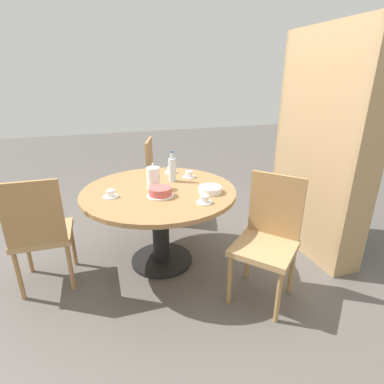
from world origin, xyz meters
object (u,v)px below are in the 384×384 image
Objects in this scene: water_bottle at (172,169)px; cup_a at (204,200)px; chair_b at (41,231)px; cup_c at (189,175)px; chair_c at (268,237)px; cup_b at (171,170)px; coffee_pot at (153,177)px; cake_main at (160,192)px; cup_d at (111,194)px; bookshelf at (320,149)px; chair_a at (162,178)px.

cup_a is at bearing 10.32° from water_bottle.
water_bottle is at bearing -167.68° from chair_b.
chair_b is 1.33m from cup_c.
chair_c is at bearing 30.83° from water_bottle.
cup_b is at bearing 161.90° from chair_c.
coffee_pot is 1.06× the size of cake_main.
cup_d is at bearing -52.01° from cup_b.
water_bottle is (-0.35, -1.28, -0.17)m from bookshelf.
bookshelf reaches higher than water_bottle.
cup_c is (0.19, 0.13, 0.00)m from cup_b.
chair_b is 1.27m from cup_a.
coffee_pot is 1.86× the size of cup_a.
cup_c is (-0.21, 0.38, -0.08)m from coffee_pot.
chair_a is 0.55m from cup_b.
chair_c is 1.03m from coffee_pot.
cup_c is (-0.06, 0.18, -0.09)m from water_bottle.
coffee_pot reaches higher than cup_b.
cup_b and cup_c have the same top height.
cake_main is 0.62m from cup_b.
water_bottle is 0.61m from cup_d.
water_bottle is 2.32× the size of cup_b.
bookshelf is 16.50× the size of cup_d.
chair_a reaches higher than cup_b.
cup_b is at bearing 127.99° from cup_d.
chair_b and chair_c have the same top height.
chair_b is (0.97, -1.16, 0.00)m from chair_a.
bookshelf is at bearing 177.78° from chair_b.
bookshelf is at bearing 100.24° from cup_a.
cup_c is at bearing -166.58° from chair_b.
water_bottle is at bearing -10.42° from cup_b.
coffee_pot is at bearing -32.14° from cup_b.
chair_c is 1.20m from cup_b.
cake_main is 1.75× the size of cup_a.
bookshelf reaches higher than cake_main.
cup_b is 0.77m from cup_d.
coffee_pot is 0.38m from cup_d.
chair_b is 2.43m from bookshelf.
cup_b is at bearing -145.23° from cup_c.
cup_a and cup_b have the same top height.
cup_c is at bearing 137.04° from cake_main.
bookshelf is 9.42× the size of cake_main.
bookshelf is 1.48m from cake_main.
water_bottle is at bearing -70.54° from cup_c.
chair_a is 7.81× the size of cup_c.
chair_b is 7.81× the size of cup_c.
chair_c is 7.81× the size of cup_b.
cup_b and cup_d have the same top height.
coffee_pot is 1.86× the size of cup_d.
cake_main is at bearing -167.52° from chair_c.
coffee_pot is at bearing 102.59° from cup_d.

